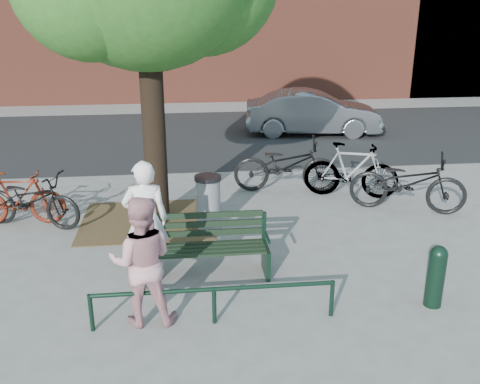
{
  "coord_description": "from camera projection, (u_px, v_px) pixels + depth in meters",
  "views": [
    {
      "loc": [
        -0.32,
        -6.97,
        3.84
      ],
      "look_at": [
        0.57,
        1.0,
        0.94
      ],
      "focal_mm": 40.0,
      "sensor_mm": 36.0,
      "label": 1
    }
  ],
  "objects": [
    {
      "name": "bicycle_e",
      "position": [
        408.0,
        182.0,
        10.12
      ],
      "size": [
        2.28,
        1.47,
        1.13
      ],
      "primitive_type": "imported",
      "rotation": [
        0.0,
        0.0,
        1.2
      ],
      "color": "black",
      "rests_on": "ground"
    },
    {
      "name": "bicycle_a",
      "position": [
        30.0,
        200.0,
        9.42
      ],
      "size": [
        2.02,
        1.25,
        1.0
      ],
      "primitive_type": "imported",
      "rotation": [
        0.0,
        0.0,
        1.24
      ],
      "color": "black",
      "rests_on": "ground"
    },
    {
      "name": "person_right",
      "position": [
        142.0,
        261.0,
        6.5
      ],
      "size": [
        0.83,
        0.65,
        1.67
      ],
      "primitive_type": "imported",
      "rotation": [
        0.0,
        0.0,
        3.12
      ],
      "color": "#C8898F",
      "rests_on": "ground"
    },
    {
      "name": "litter_bin",
      "position": [
        208.0,
        202.0,
        9.37
      ],
      "size": [
        0.47,
        0.47,
        0.96
      ],
      "color": "gray",
      "rests_on": "ground"
    },
    {
      "name": "dirt_pit",
      "position": [
        148.0,
        221.0,
        9.8
      ],
      "size": [
        2.4,
        2.0,
        0.02
      ],
      "primitive_type": "cube",
      "color": "brown",
      "rests_on": "ground"
    },
    {
      "name": "bicycle_b",
      "position": [
        17.0,
        198.0,
        9.5
      ],
      "size": [
        1.68,
        0.52,
        1.0
      ],
      "primitive_type": "imported",
      "rotation": [
        0.0,
        0.0,
        1.54
      ],
      "color": "#591A0C",
      "rests_on": "ground"
    },
    {
      "name": "person_left",
      "position": [
        146.0,
        220.0,
        7.6
      ],
      "size": [
        0.66,
        0.45,
        1.76
      ],
      "primitive_type": "imported",
      "rotation": [
        0.0,
        0.0,
        3.19
      ],
      "color": "white",
      "rests_on": "ground"
    },
    {
      "name": "bicycle_c",
      "position": [
        286.0,
        165.0,
        11.15
      ],
      "size": [
        2.26,
        1.04,
        1.14
      ],
      "primitive_type": "imported",
      "rotation": [
        0.0,
        0.0,
        1.44
      ],
      "color": "black",
      "rests_on": "ground"
    },
    {
      "name": "parked_car",
      "position": [
        313.0,
        113.0,
        15.88
      ],
      "size": [
        4.1,
        1.86,
        1.3
      ],
      "primitive_type": "imported",
      "rotation": [
        0.0,
        0.0,
        1.45
      ],
      "color": "slate",
      "rests_on": "ground"
    },
    {
      "name": "ground",
      "position": [
        209.0,
        276.0,
        7.85
      ],
      "size": [
        90.0,
        90.0,
        0.0
      ],
      "primitive_type": "plane",
      "color": "gray",
      "rests_on": "ground"
    },
    {
      "name": "bollard",
      "position": [
        436.0,
        274.0,
        6.96
      ],
      "size": [
        0.23,
        0.23,
        0.86
      ],
      "color": "black",
      "rests_on": "ground"
    },
    {
      "name": "road",
      "position": [
        193.0,
        136.0,
        15.79
      ],
      "size": [
        40.0,
        7.0,
        0.01
      ],
      "primitive_type": "cube",
      "color": "black",
      "rests_on": "ground"
    },
    {
      "name": "bicycle_d",
      "position": [
        351.0,
        170.0,
        10.83
      ],
      "size": [
        1.97,
        1.07,
        1.14
      ],
      "primitive_type": "imported",
      "rotation": [
        0.0,
        0.0,
        1.27
      ],
      "color": "gray",
      "rests_on": "ground"
    },
    {
      "name": "guard_railing",
      "position": [
        214.0,
        295.0,
        6.59
      ],
      "size": [
        3.06,
        0.06,
        0.51
      ],
      "color": "black",
      "rests_on": "ground"
    },
    {
      "name": "park_bench",
      "position": [
        208.0,
        245.0,
        7.76
      ],
      "size": [
        1.74,
        0.54,
        0.97
      ],
      "color": "black",
      "rests_on": "ground"
    }
  ]
}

